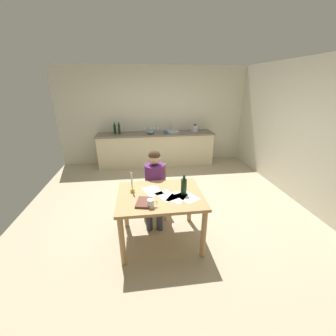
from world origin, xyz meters
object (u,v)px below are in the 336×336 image
object	(u,v)px
coffee_mug	(151,203)
stovetop_kettle	(195,128)
dining_table	(160,202)
wine_glass_back_right	(145,128)
chair_at_table	(155,188)
bottle_vinegar	(119,129)
candlestick	(132,187)
wine_bottle_on_table	(184,186)
person_seated	(155,182)
wine_glass_back_left	(151,128)
sink_unit	(173,132)
mixing_bowl	(150,132)
bottle_oil	(115,129)
book_magazine	(144,202)
wine_glass_by_kettle	(154,128)
teacup_on_counter	(166,132)
wine_glass_near_sink	(158,128)

from	to	relation	value
coffee_mug	stovetop_kettle	bearing A→B (deg)	67.67
dining_table	wine_glass_back_right	bearing A→B (deg)	91.50
chair_at_table	bottle_vinegar	xyz separation A→B (m)	(-0.75, 2.46, 0.53)
candlestick	wine_bottle_on_table	world-z (taller)	candlestick
person_seated	wine_glass_back_left	distance (m)	2.78
sink_unit	mixing_bowl	world-z (taller)	sink_unit
sink_unit	mixing_bowl	bearing A→B (deg)	-173.00
candlestick	wine_bottle_on_table	bearing A→B (deg)	-12.29
sink_unit	bottle_oil	distance (m)	1.55
candlestick	sink_unit	distance (m)	3.21
sink_unit	wine_glass_back_left	distance (m)	0.62
bottle_vinegar	wine_glass_back_left	size ratio (longest dim) A/B	2.05
dining_table	chair_at_table	size ratio (longest dim) A/B	1.30
book_magazine	stovetop_kettle	distance (m)	3.68
book_magazine	wine_glass_back_right	xyz separation A→B (m)	(0.14, 3.51, 0.24)
wine_glass_by_kettle	wine_glass_back_left	bearing A→B (deg)	180.00
stovetop_kettle	teacup_on_counter	bearing A→B (deg)	-169.81
person_seated	candlestick	bearing A→B (deg)	-128.11
wine_glass_near_sink	wine_glass_by_kettle	world-z (taller)	same
bottle_oil	wine_glass_back_left	world-z (taller)	bottle_oil
coffee_mug	book_magazine	world-z (taller)	coffee_mug
chair_at_table	wine_glass_near_sink	distance (m)	2.67
book_magazine	wine_glass_by_kettle	bearing A→B (deg)	95.72
stovetop_kettle	wine_glass_near_sink	distance (m)	1.03
chair_at_table	stovetop_kettle	world-z (taller)	stovetop_kettle
sink_unit	wine_glass_by_kettle	xyz separation A→B (m)	(-0.50, 0.15, 0.09)
sink_unit	wine_glass_near_sink	xyz separation A→B (m)	(-0.40, 0.15, 0.09)
chair_at_table	wine_bottle_on_table	bearing A→B (deg)	-65.19
book_magazine	wine_glass_back_left	world-z (taller)	wine_glass_back_left
stovetop_kettle	wine_glass_back_right	distance (m)	1.37
mixing_bowl	wine_glass_back_right	distance (m)	0.26
book_magazine	wine_glass_back_left	distance (m)	3.53
dining_table	bottle_vinegar	distance (m)	3.27
person_seated	wine_bottle_on_table	distance (m)	0.71
teacup_on_counter	wine_glass_by_kettle	bearing A→B (deg)	133.59
wine_bottle_on_table	teacup_on_counter	bearing A→B (deg)	87.63
wine_glass_near_sink	coffee_mug	bearing A→B (deg)	-96.29
wine_bottle_on_table	wine_glass_near_sink	bearing A→B (deg)	91.05
sink_unit	teacup_on_counter	bearing A→B (deg)	-144.41
sink_unit	wine_glass_by_kettle	bearing A→B (deg)	163.77
book_magazine	wine_glass_by_kettle	distance (m)	3.54
chair_at_table	sink_unit	world-z (taller)	sink_unit
wine_glass_back_right	dining_table	bearing A→B (deg)	-88.50
person_seated	wine_glass_by_kettle	bearing A→B (deg)	86.00
bottle_oil	wine_glass_near_sink	xyz separation A→B (m)	(1.15, 0.09, -0.02)
wine_glass_by_kettle	wine_glass_back_left	size ratio (longest dim) A/B	1.00
wine_glass_back_right	wine_glass_near_sink	bearing A→B (deg)	0.00
wine_bottle_on_table	coffee_mug	bearing A→B (deg)	-149.98
wine_glass_near_sink	sink_unit	bearing A→B (deg)	-19.93
bottle_oil	wine_glass_by_kettle	xyz separation A→B (m)	(1.05, 0.09, -0.02)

